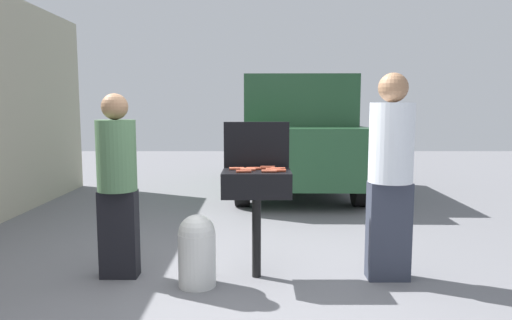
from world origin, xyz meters
name	(u,v)px	position (x,y,z in m)	size (l,w,h in m)	color
ground_plane	(228,285)	(0.00, 0.00, 0.00)	(24.00, 24.00, 0.00)	slate
bbq_grill	(256,187)	(0.24, 0.21, 0.82)	(0.60, 0.44, 0.96)	black
grill_lid_open	(256,145)	(0.24, 0.43, 1.17)	(0.60, 0.05, 0.42)	black
hot_dog_0	(248,170)	(0.17, 0.18, 0.98)	(0.03, 0.03, 0.13)	#C6593D
hot_dog_1	(244,171)	(0.13, 0.08, 0.98)	(0.03, 0.03, 0.13)	#B74C33
hot_dog_2	(267,168)	(0.34, 0.28, 0.98)	(0.03, 0.03, 0.13)	#AD4228
hot_dog_3	(268,167)	(0.35, 0.35, 0.98)	(0.03, 0.03, 0.13)	#C6593D
hot_dog_4	(278,169)	(0.43, 0.24, 0.98)	(0.03, 0.03, 0.13)	#B74C33
hot_dog_5	(236,169)	(0.07, 0.25, 0.98)	(0.03, 0.03, 0.13)	#C6593D
hot_dog_6	(278,171)	(0.43, 0.12, 0.98)	(0.03, 0.03, 0.13)	#AD4228
hot_dog_7	(254,168)	(0.22, 0.26, 0.98)	(0.03, 0.03, 0.13)	#B74C33
hot_dog_8	(273,169)	(0.39, 0.19, 0.98)	(0.03, 0.03, 0.13)	#B74C33
hot_dog_9	(248,169)	(0.17, 0.21, 0.98)	(0.03, 0.03, 0.13)	#B74C33
hot_dog_10	(269,171)	(0.35, 0.09, 0.98)	(0.03, 0.03, 0.13)	#C6593D
propane_tank	(197,249)	(-0.26, 0.00, 0.32)	(0.32, 0.32, 0.62)	silver
person_left	(117,179)	(-0.98, 0.21, 0.89)	(0.34, 0.34, 1.64)	black
person_right	(390,169)	(1.41, 0.16, 0.98)	(0.38, 0.38, 1.81)	#333847
parked_minivan	(295,134)	(0.96, 4.67, 1.03)	(2.09, 4.43, 2.02)	#234C2D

